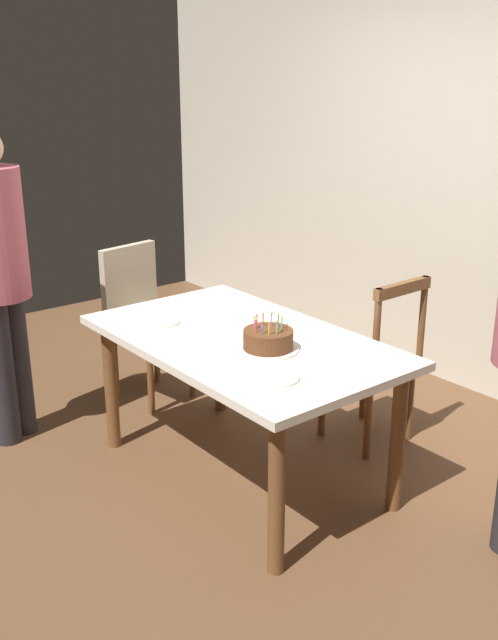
{
  "coord_description": "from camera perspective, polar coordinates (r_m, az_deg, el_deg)",
  "views": [
    {
      "loc": [
        2.56,
        -2.01,
        1.95
      ],
      "look_at": [
        0.05,
        0.0,
        0.85
      ],
      "focal_mm": 40.65,
      "sensor_mm": 36.0,
      "label": 1
    }
  ],
  "objects": [
    {
      "name": "plate_far_side",
      "position": [
        3.65,
        1.31,
        -0.22
      ],
      "size": [
        0.22,
        0.22,
        0.01
      ],
      "primitive_type": "cylinder",
      "color": "white",
      "rests_on": "dining_table"
    },
    {
      "name": "fork_near_celebrant",
      "position": [
        3.82,
        -8.34,
        0.45
      ],
      "size": [
        0.18,
        0.02,
        0.01
      ],
      "primitive_type": "cube",
      "rotation": [
        0.0,
        0.0,
        -0.04
      ],
      "color": "silver",
      "rests_on": "dining_table"
    },
    {
      "name": "back_wall",
      "position": [
        4.67,
        17.87,
        10.04
      ],
      "size": [
        6.4,
        0.1,
        2.6
      ],
      "primitive_type": "cube",
      "color": "beige",
      "rests_on": "ground"
    },
    {
      "name": "fork_far_side",
      "position": [
        3.76,
        -0.27,
        0.36
      ],
      "size": [
        0.18,
        0.02,
        0.01
      ],
      "primitive_type": "cube",
      "rotation": [
        0.0,
        0.0,
        -0.01
      ],
      "color": "silver",
      "rests_on": "dining_table"
    },
    {
      "name": "dining_table",
      "position": [
        3.5,
        -0.51,
        -2.77
      ],
      "size": [
        1.56,
        0.93,
        0.75
      ],
      "color": "silver",
      "rests_on": "ground"
    },
    {
      "name": "fork_near_guest",
      "position": [
        3.11,
        -0.21,
        -3.73
      ],
      "size": [
        0.18,
        0.02,
        0.01
      ],
      "primitive_type": "cube",
      "rotation": [
        0.0,
        0.0,
        0.0
      ],
      "color": "silver",
      "rests_on": "dining_table"
    },
    {
      "name": "plate_near_guest",
      "position": [
        3.01,
        1.88,
        -4.53
      ],
      "size": [
        0.22,
        0.22,
        0.01
      ],
      "primitive_type": "cylinder",
      "color": "white",
      "rests_on": "dining_table"
    },
    {
      "name": "birthday_cake",
      "position": [
        3.29,
        1.52,
        -1.64
      ],
      "size": [
        0.28,
        0.28,
        0.17
      ],
      "color": "silver",
      "rests_on": "dining_table"
    },
    {
      "name": "ground",
      "position": [
        3.79,
        -0.48,
        -12.02
      ],
      "size": [
        6.4,
        6.4,
        0.0
      ],
      "primitive_type": "plane",
      "color": "brown"
    },
    {
      "name": "chair_spindle_back",
      "position": [
        3.98,
        9.69,
        -3.35
      ],
      "size": [
        0.44,
        0.44,
        0.95
      ],
      "color": "brown",
      "rests_on": "ground"
    },
    {
      "name": "plate_near_celebrant",
      "position": [
        3.69,
        -7.21,
        -0.15
      ],
      "size": [
        0.22,
        0.22,
        0.01
      ],
      "primitive_type": "cylinder",
      "color": "white",
      "rests_on": "dining_table"
    },
    {
      "name": "chair_upholstered",
      "position": [
        4.52,
        -8.41,
        0.46
      ],
      "size": [
        0.51,
        0.51,
        0.95
      ],
      "color": "tan",
      "rests_on": "ground"
    }
  ]
}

